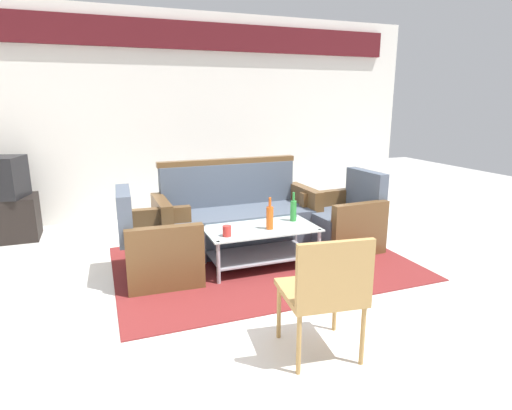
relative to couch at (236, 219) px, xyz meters
name	(u,v)px	position (x,y,z in m)	size (l,w,h in m)	color
ground_plane	(292,295)	(0.05, -1.38, -0.32)	(14.00, 14.00, 0.00)	silver
wall_back	(202,111)	(0.05, 1.67, 1.16)	(6.52, 0.19, 2.80)	silver
rug	(263,263)	(0.08, -0.62, -0.31)	(2.91, 2.03, 0.01)	maroon
couch	(236,219)	(0.00, 0.00, 0.00)	(1.81, 0.77, 0.96)	#4C5666
armchair_left	(158,248)	(-0.96, -0.60, -0.03)	(0.73, 0.79, 0.85)	#4C5666
armchair_right	(344,222)	(1.12, -0.47, -0.03)	(0.73, 0.79, 0.85)	#4C5666
coffee_table	(261,241)	(0.03, -0.69, -0.04)	(1.10, 0.60, 0.40)	silver
bottle_green	(293,210)	(0.43, -0.59, 0.21)	(0.06, 0.06, 0.30)	#2D8C38
bottle_orange	(270,217)	(0.09, -0.77, 0.21)	(0.07, 0.07, 0.31)	#D85919
cup	(227,231)	(-0.36, -0.83, 0.14)	(0.08, 0.08, 0.10)	red
tv_stand	(1,219)	(-2.55, 1.17, -0.06)	(0.80, 0.50, 0.52)	black
wicker_chair	(326,287)	(-0.16, -2.28, 0.18)	(0.54, 0.54, 0.84)	#AD844C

